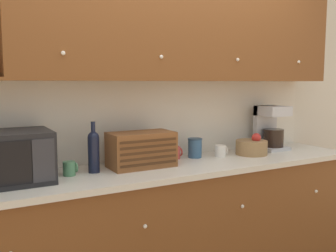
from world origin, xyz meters
TOP-DOWN VIEW (x-y plane):
  - wall_back at (0.00, 0.03)m, footprint 5.45×0.06m
  - counter_unit at (-0.00, -0.30)m, footprint 3.07×0.64m
  - backsplash_panel at (0.00, -0.01)m, footprint 3.05×0.01m
  - upper_cabinets at (0.17, -0.16)m, footprint 3.05×0.35m
  - microwave at (-1.13, -0.27)m, footprint 0.55×0.39m
  - mug at (-0.74, -0.26)m, footprint 0.09×0.08m
  - wine_bottle at (-0.58, -0.26)m, footprint 0.08×0.08m
  - bread_box at (-0.24, -0.26)m, footprint 0.45×0.25m
  - mug_blue_second at (0.11, -0.13)m, footprint 0.09×0.08m
  - storage_canister at (0.27, -0.17)m, footprint 0.11×0.11m
  - mug_patterned_third at (0.47, -0.23)m, footprint 0.10×0.09m
  - fruit_basket at (0.74, -0.29)m, footprint 0.26×0.26m
  - coffee_maker at (1.05, -0.18)m, footprint 0.24×0.23m

SIDE VIEW (x-z plane):
  - counter_unit at x=0.00m, z-range 0.00..0.92m
  - mug at x=-0.74m, z-range 0.92..1.01m
  - mug_patterned_third at x=0.47m, z-range 0.92..1.01m
  - mug_blue_second at x=0.11m, z-range 0.92..1.01m
  - fruit_basket at x=0.74m, z-range 0.89..1.07m
  - storage_canister at x=0.27m, z-range 0.92..1.07m
  - bread_box at x=-0.24m, z-range 0.91..1.16m
  - wine_bottle at x=-0.58m, z-range 0.90..1.23m
  - microwave at x=-1.13m, z-range 0.91..1.22m
  - coffee_maker at x=1.05m, z-range 0.92..1.30m
  - backsplash_panel at x=0.00m, z-range 0.91..1.52m
  - wall_back at x=0.00m, z-range 0.00..2.60m
  - upper_cabinets at x=0.17m, z-range 1.51..2.41m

